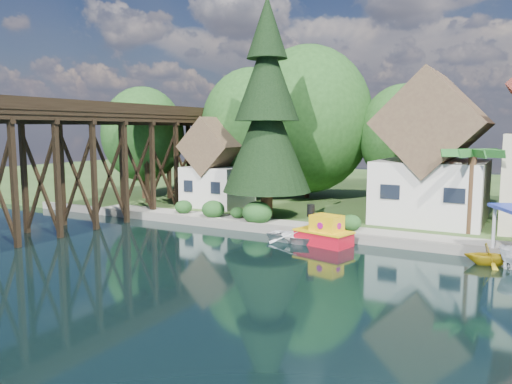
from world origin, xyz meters
TOP-DOWN VIEW (x-y plane):
  - ground at (0.00, 0.00)m, footprint 140.00×140.00m
  - bank at (0.00, 34.00)m, footprint 140.00×52.00m
  - seawall at (4.00, 8.00)m, footprint 60.00×0.40m
  - promenade at (6.00, 9.30)m, footprint 50.00×2.60m
  - trestle_bridge at (-16.00, 5.17)m, footprint 4.12×44.18m
  - house_left at (7.00, 16.00)m, footprint 7.64×8.64m
  - shed at (-11.00, 14.50)m, footprint 5.09×5.40m
  - bg_trees at (1.00, 21.25)m, footprint 49.90×13.30m
  - shrubs at (-4.60, 9.26)m, footprint 15.76×2.47m
  - conifer at (-4.34, 11.16)m, footprint 6.75×6.75m
  - palm_tree at (10.06, 12.21)m, footprint 5.02×5.02m
  - tugboat at (2.16, 6.59)m, footprint 3.89×2.73m
  - boat_white_a at (0.49, 6.56)m, footprint 4.42×3.21m
  - boat_yellow at (11.66, 6.46)m, footprint 2.94×2.71m

SIDE VIEW (x-z plane):
  - ground at x=0.00m, z-range 0.00..0.00m
  - bank at x=0.00m, z-range 0.00..0.50m
  - seawall at x=4.00m, z-range 0.00..0.62m
  - boat_white_a at x=0.49m, z-range 0.00..0.90m
  - promenade at x=6.00m, z-range 0.50..0.56m
  - boat_yellow at x=11.66m, z-range 0.00..1.30m
  - tugboat at x=2.16m, z-range -0.51..2.04m
  - shrubs at x=-4.60m, z-range 0.38..2.08m
  - shed at x=-11.00m, z-range -0.10..7.75m
  - house_left at x=7.00m, z-range -0.37..10.65m
  - trestle_bridge at x=-16.00m, z-range 0.70..10.00m
  - palm_tree at x=10.06m, z-range 2.69..8.55m
  - bg_trees at x=1.00m, z-range 2.00..12.57m
  - conifer at x=-4.34m, z-range 0.19..16.82m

